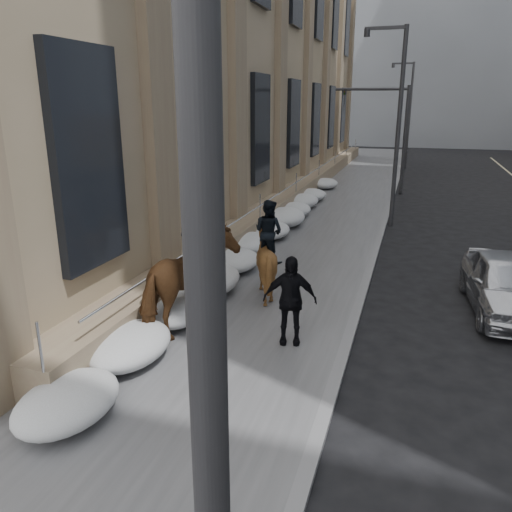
{
  "coord_description": "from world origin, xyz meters",
  "views": [
    {
      "loc": [
        3.71,
        -7.84,
        5.14
      ],
      "look_at": [
        0.36,
        2.72,
        1.7
      ],
      "focal_mm": 35.0,
      "sensor_mm": 36.0,
      "label": 1
    }
  ],
  "objects_px": {
    "mounted_horse_left": "(190,281)",
    "car_silver": "(506,284)",
    "pedestrian": "(290,300)",
    "mounted_horse_right": "(266,257)"
  },
  "relations": [
    {
      "from": "mounted_horse_right",
      "to": "pedestrian",
      "type": "distance_m",
      "value": 2.94
    },
    {
      "from": "mounted_horse_left",
      "to": "car_silver",
      "type": "bearing_deg",
      "value": -143.33
    },
    {
      "from": "mounted_horse_right",
      "to": "car_silver",
      "type": "distance_m",
      "value": 6.15
    },
    {
      "from": "mounted_horse_left",
      "to": "pedestrian",
      "type": "bearing_deg",
      "value": -169.01
    },
    {
      "from": "pedestrian",
      "to": "mounted_horse_right",
      "type": "bearing_deg",
      "value": 104.05
    },
    {
      "from": "mounted_horse_right",
      "to": "pedestrian",
      "type": "xyz_separation_m",
      "value": [
        1.32,
        -2.63,
        -0.06
      ]
    },
    {
      "from": "car_silver",
      "to": "pedestrian",
      "type": "bearing_deg",
      "value": -147.51
    },
    {
      "from": "pedestrian",
      "to": "car_silver",
      "type": "height_order",
      "value": "pedestrian"
    },
    {
      "from": "pedestrian",
      "to": "car_silver",
      "type": "relative_size",
      "value": 0.45
    },
    {
      "from": "pedestrian",
      "to": "car_silver",
      "type": "bearing_deg",
      "value": 24.09
    }
  ]
}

